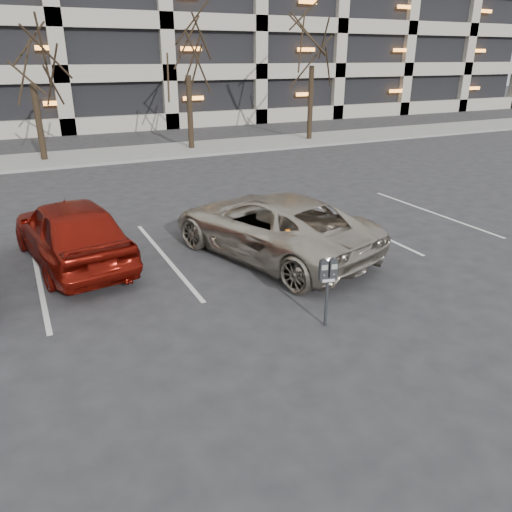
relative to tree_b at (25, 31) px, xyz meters
name	(u,v)px	position (x,y,z in m)	size (l,w,h in m)	color
ground	(262,284)	(3.00, -16.00, -5.42)	(140.00, 140.00, 0.00)	#28282B
sidewalk	(112,155)	(3.00, 0.00, -5.36)	(80.00, 4.00, 0.12)	gray
stall_lines	(166,258)	(1.60, -13.70, -5.41)	(16.90, 5.20, 0.00)	silver
tree_b	(25,31)	(0.00, 0.00, 0.00)	(3.30, 3.30, 7.50)	black
tree_c	(186,25)	(7.00, 0.00, 0.37)	(3.53, 3.53, 8.01)	black
tree_d	(314,16)	(14.00, 0.00, 0.99)	(3.90, 3.90, 8.86)	black
parking_meter	(328,276)	(3.23, -18.06, -4.46)	(0.34, 0.19, 1.25)	black
suv_silver	(271,225)	(3.94, -14.61, -4.67)	(3.94, 5.84, 1.49)	#B7AC9C
car_red	(71,231)	(-0.36, -13.09, -4.64)	(1.84, 4.58, 1.56)	maroon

